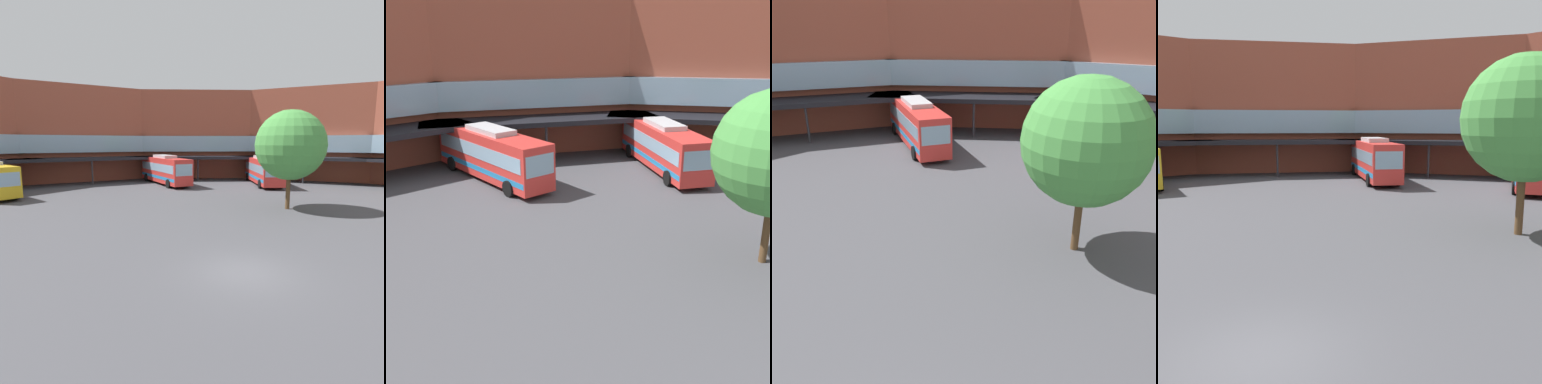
{
  "view_description": "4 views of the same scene",
  "coord_description": "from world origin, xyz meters",
  "views": [
    {
      "loc": [
        -2.82,
        -12.7,
        5.54
      ],
      "look_at": [
        -1.73,
        12.35,
        1.57
      ],
      "focal_mm": 29.19,
      "sensor_mm": 36.0,
      "label": 1
    },
    {
      "loc": [
        -7.64,
        -4.47,
        10.59
      ],
      "look_at": [
        -1.79,
        16.44,
        3.07
      ],
      "focal_mm": 44.35,
      "sensor_mm": 36.0,
      "label": 2
    },
    {
      "loc": [
        2.75,
        -5.19,
        10.39
      ],
      "look_at": [
        0.83,
        14.62,
        1.97
      ],
      "focal_mm": 39.09,
      "sensor_mm": 36.0,
      "label": 3
    },
    {
      "loc": [
        4.3,
        -7.48,
        5.06
      ],
      "look_at": [
        -1.78,
        12.49,
        1.66
      ],
      "focal_mm": 38.7,
      "sensor_mm": 36.0,
      "label": 4
    }
  ],
  "objects": [
    {
      "name": "bus_0",
      "position": [
        8.54,
        28.62,
        1.92
      ],
      "size": [
        3.21,
        12.11,
        3.79
      ],
      "rotation": [
        0.0,
        0.0,
        4.68
      ],
      "color": "red",
      "rests_on": "ground"
    },
    {
      "name": "ground_plane",
      "position": [
        0.0,
        0.0,
        0.0
      ],
      "size": [
        127.77,
        127.77,
        0.0
      ],
      "primitive_type": "plane",
      "color": "#47474C"
    },
    {
      "name": "plaza_tree",
      "position": [
        6.36,
        12.78,
        5.33
      ],
      "size": [
        5.75,
        5.75,
        8.21
      ],
      "color": "brown",
      "rests_on": "ground"
    },
    {
      "name": "station_building",
      "position": [
        -0.0,
        24.46,
        6.47
      ],
      "size": [
        85.98,
        45.02,
        13.43
      ],
      "color": "#9E4C38",
      "rests_on": "ground"
    },
    {
      "name": "bus_2",
      "position": [
        -4.65,
        29.5,
        1.97
      ],
      "size": [
        7.28,
        11.82,
        3.89
      ],
      "rotation": [
        0.0,
        0.0,
        5.15
      ],
      "color": "red",
      "rests_on": "ground"
    }
  ]
}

